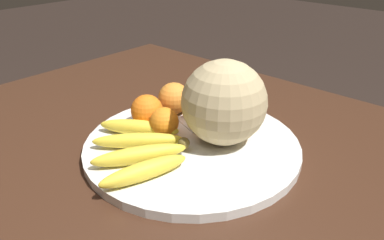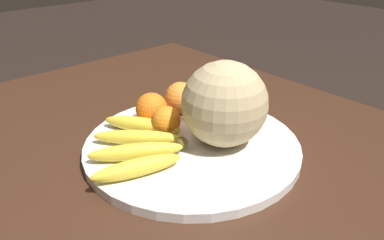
# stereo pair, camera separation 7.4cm
# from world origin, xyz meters

# --- Properties ---
(kitchen_table) EXTENTS (1.38, 0.89, 0.76)m
(kitchen_table) POSITION_xyz_m (0.00, 0.00, 0.65)
(kitchen_table) COLOR #3D2316
(kitchen_table) RESTS_ON ground_plane
(fruit_bowl) EXTENTS (0.44, 0.44, 0.02)m
(fruit_bowl) POSITION_xyz_m (0.04, 0.03, 0.77)
(fruit_bowl) COLOR white
(fruit_bowl) RESTS_ON kitchen_table
(melon) EXTENTS (0.17, 0.17, 0.17)m
(melon) POSITION_xyz_m (-0.01, -0.01, 0.86)
(melon) COLOR tan
(melon) RESTS_ON fruit_bowl
(banana_bunch) EXTENTS (0.25, 0.24, 0.03)m
(banana_bunch) POSITION_xyz_m (0.08, 0.14, 0.79)
(banana_bunch) COLOR brown
(banana_bunch) RESTS_ON fruit_bowl
(orange_front_left) EXTENTS (0.07, 0.07, 0.07)m
(orange_front_left) POSITION_xyz_m (0.14, -0.11, 0.81)
(orange_front_left) COLOR orange
(orange_front_left) RESTS_ON fruit_bowl
(orange_front_right) EXTENTS (0.06, 0.06, 0.06)m
(orange_front_right) POSITION_xyz_m (0.07, -0.12, 0.81)
(orange_front_right) COLOR orange
(orange_front_right) RESTS_ON fruit_bowl
(orange_mid_center) EXTENTS (0.07, 0.07, 0.07)m
(orange_mid_center) POSITION_xyz_m (0.16, -0.04, 0.81)
(orange_mid_center) COLOR orange
(orange_mid_center) RESTS_ON fruit_bowl
(orange_back_left) EXTENTS (0.07, 0.07, 0.07)m
(orange_back_left) POSITION_xyz_m (0.16, 0.04, 0.81)
(orange_back_left) COLOR orange
(orange_back_left) RESTS_ON fruit_bowl
(orange_back_right) EXTENTS (0.06, 0.06, 0.06)m
(orange_back_right) POSITION_xyz_m (0.10, 0.05, 0.80)
(orange_back_right) COLOR orange
(orange_back_right) RESTS_ON fruit_bowl
(orange_top_small) EXTENTS (0.06, 0.06, 0.06)m
(orange_top_small) POSITION_xyz_m (0.09, -0.07, 0.80)
(orange_top_small) COLOR orange
(orange_top_small) RESTS_ON fruit_bowl
(orange_side_extra) EXTENTS (0.06, 0.06, 0.06)m
(orange_side_extra) POSITION_xyz_m (0.01, -0.12, 0.80)
(orange_side_extra) COLOR orange
(orange_side_extra) RESTS_ON fruit_bowl
(produce_tag) EXTENTS (0.08, 0.05, 0.00)m
(produce_tag) POSITION_xyz_m (0.09, -0.02, 0.78)
(produce_tag) COLOR white
(produce_tag) RESTS_ON fruit_bowl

